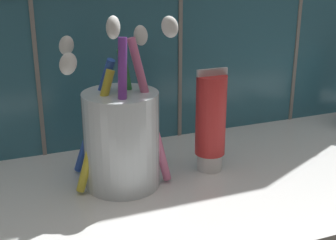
{
  "coord_description": "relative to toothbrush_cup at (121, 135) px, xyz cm",
  "views": [
    {
      "loc": [
        -22.4,
        -42.9,
        25.98
      ],
      "look_at": [
        -5.01,
        0.95,
        9.39
      ],
      "focal_mm": 50.0,
      "sensor_mm": 36.0,
      "label": 1
    }
  ],
  "objects": [
    {
      "name": "toothpaste_tube",
      "position": [
        10.68,
        -0.02,
        0.19
      ],
      "size": [
        3.68,
        3.51,
        12.2
      ],
      "color": "white",
      "rests_on": "sink_counter"
    },
    {
      "name": "toothbrush_cup",
      "position": [
        0.0,
        0.0,
        0.0
      ],
      "size": [
        12.62,
        10.37,
        18.85
      ],
      "color": "silver",
      "rests_on": "sink_counter"
    },
    {
      "name": "sink_counter",
      "position": [
        9.84,
        -2.41,
        -6.8
      ],
      "size": [
        74.69,
        28.91,
        2.0
      ],
      "primitive_type": "cube",
      "color": "white",
      "rests_on": "ground"
    }
  ]
}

